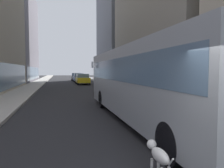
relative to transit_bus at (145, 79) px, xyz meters
name	(u,v)px	position (x,y,z in m)	size (l,w,h in m)	color
ground_plane	(73,83)	(-1.20, 28.77, -1.78)	(120.00, 120.00, 0.00)	#232326
sidewalk_left	(38,83)	(-6.90, 28.77, -1.70)	(2.40, 110.00, 0.15)	#ADA89E
sidewalk_right	(105,82)	(4.50, 28.77, -1.70)	(2.40, 110.00, 0.15)	gray
building_left_far	(8,35)	(-13.10, 37.85, 7.34)	(9.48, 22.42, 18.25)	slate
building_right_mid	(175,10)	(10.70, 16.22, 7.98)	(10.04, 20.69, 19.53)	gray
building_right_far	(126,2)	(10.70, 36.58, 15.06)	(10.09, 15.59, 33.68)	slate
transit_bus	(145,79)	(0.00, 0.00, 0.00)	(2.78, 11.53, 3.05)	#999EA3
car_yellow_taxi	(83,79)	(0.00, 24.49, -0.95)	(1.88, 4.25, 1.62)	yellow
car_grey_wagon	(76,77)	(0.00, 36.68, -0.95)	(1.91, 4.11, 1.62)	slate
car_red_coupe	(121,86)	(1.60, 9.06, -0.96)	(1.74, 4.17, 1.62)	red
car_blue_hatchback	(79,78)	(0.00, 31.00, -0.96)	(1.72, 4.31, 1.62)	#4C6BB7
dalmatian_dog	(158,155)	(-1.71, -4.73, -1.26)	(0.22, 0.96, 0.72)	white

